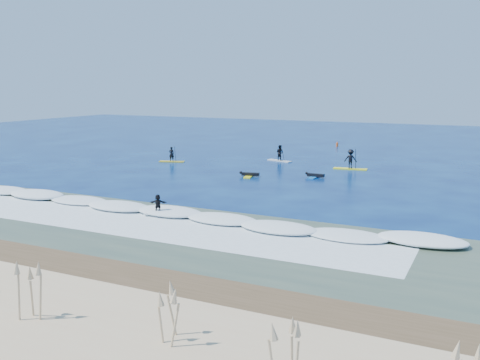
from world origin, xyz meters
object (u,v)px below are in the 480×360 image
at_px(wave_surfer, 158,205).
at_px(sup_paddler_right, 351,160).
at_px(prone_paddler_near, 249,175).
at_px(sup_paddler_center, 280,154).
at_px(marker_buoy, 337,144).
at_px(sup_paddler_left, 172,156).
at_px(prone_paddler_far, 315,176).

bearing_deg(wave_surfer, sup_paddler_right, 52.40).
height_order(sup_paddler_right, prone_paddler_near, sup_paddler_right).
bearing_deg(prone_paddler_near, sup_paddler_center, -6.32).
bearing_deg(prone_paddler_near, marker_buoy, -14.29).
bearing_deg(prone_paddler_near, sup_paddler_left, 55.03).
bearing_deg(sup_paddler_center, wave_surfer, -68.66).
height_order(prone_paddler_near, prone_paddler_far, prone_paddler_near).
bearing_deg(prone_paddler_far, marker_buoy, 13.56).
distance_m(prone_paddler_far, marker_buoy, 25.35).
distance_m(sup_paddler_center, marker_buoy, 16.62).
height_order(prone_paddler_near, marker_buoy, marker_buoy).
bearing_deg(sup_paddler_center, prone_paddler_near, -66.93).
xyz_separation_m(wave_surfer, marker_buoy, (-0.23, 43.38, -0.43)).
height_order(prone_paddler_far, marker_buoy, marker_buoy).
distance_m(prone_paddler_far, wave_surfer, 19.09).
bearing_deg(sup_paddler_right, prone_paddler_far, -113.46).
distance_m(prone_paddler_near, wave_surfer, 16.38).
bearing_deg(prone_paddler_far, prone_paddler_near, 113.56).
xyz_separation_m(sup_paddler_left, wave_surfer, (12.70, -21.13, 0.15)).
height_order(sup_paddler_right, wave_surfer, sup_paddler_right).
height_order(sup_paddler_center, prone_paddler_near, sup_paddler_center).
bearing_deg(marker_buoy, prone_paddler_near, -91.61).
bearing_deg(sup_paddler_center, sup_paddler_left, -134.65).
xyz_separation_m(prone_paddler_near, prone_paddler_far, (5.63, 2.17, -0.00)).
distance_m(sup_paddler_right, marker_buoy, 19.84).
distance_m(sup_paddler_left, prone_paddler_far, 17.54).
bearing_deg(wave_surfer, sup_paddler_center, 71.49).
bearing_deg(sup_paddler_center, marker_buoy, 100.04).
distance_m(sup_paddler_right, wave_surfer, 25.49).
bearing_deg(wave_surfer, marker_buoy, 67.19).
relative_size(sup_paddler_left, marker_buoy, 3.88).
bearing_deg(prone_paddler_far, sup_paddler_center, 41.58).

